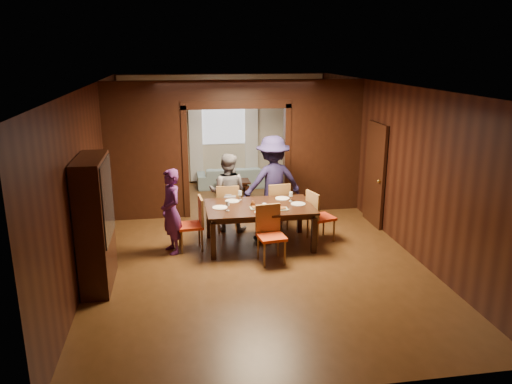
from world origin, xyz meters
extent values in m
plane|color=#4C2F15|center=(0.00, 0.00, 0.00)|extent=(9.00, 9.00, 0.00)
cube|color=silver|center=(0.00, 0.00, 2.90)|extent=(5.50, 9.00, 0.02)
cube|color=black|center=(0.00, 4.50, 1.45)|extent=(5.50, 0.02, 2.90)
cube|color=black|center=(-2.75, 0.00, 1.45)|extent=(0.02, 9.00, 2.90)
cube|color=black|center=(2.75, 0.00, 1.45)|extent=(0.02, 9.00, 2.90)
cube|color=black|center=(-1.93, 1.60, 1.20)|extent=(1.65, 0.15, 2.40)
cube|color=black|center=(1.93, 1.60, 1.20)|extent=(1.65, 0.15, 2.40)
cube|color=black|center=(0.00, 1.60, 2.65)|extent=(5.50, 0.15, 0.50)
cube|color=beige|center=(0.00, 4.47, 1.45)|extent=(5.40, 0.04, 2.85)
imported|color=#52205F|center=(-1.42, -0.40, 0.76)|extent=(0.53, 0.65, 1.52)
imported|color=slate|center=(-0.31, 0.60, 0.78)|extent=(0.90, 0.79, 1.56)
imported|color=#1E193F|center=(0.60, 0.64, 0.94)|extent=(1.31, 0.89, 1.87)
imported|color=#89AAB3|center=(0.15, 3.85, 0.27)|extent=(1.84, 0.72, 0.54)
imported|color=black|center=(0.23, -0.15, 0.80)|extent=(0.30, 0.30, 0.07)
cube|color=black|center=(0.17, -0.31, 0.38)|extent=(1.95, 1.21, 0.76)
cube|color=black|center=(0.07, 2.93, 0.20)|extent=(0.80, 0.50, 0.40)
cube|color=black|center=(-2.53, -1.50, 1.00)|extent=(0.40, 1.20, 2.00)
cube|color=black|center=(2.70, 0.50, 1.05)|extent=(0.06, 0.90, 2.10)
cube|color=silver|center=(0.00, 4.44, 1.70)|extent=(1.20, 0.03, 1.30)
cube|color=white|center=(-0.75, 4.40, 1.25)|extent=(0.35, 0.06, 2.40)
cube|color=white|center=(0.75, 4.40, 1.25)|extent=(0.35, 0.06, 2.40)
cylinder|color=white|center=(-0.55, -0.31, 0.77)|extent=(0.27, 0.27, 0.01)
cylinder|color=silver|center=(-0.28, 0.05, 0.77)|extent=(0.27, 0.27, 0.01)
cylinder|color=white|center=(0.68, 0.06, 0.77)|extent=(0.27, 0.27, 0.01)
cylinder|color=silver|center=(0.89, -0.33, 0.77)|extent=(0.27, 0.27, 0.01)
cylinder|color=white|center=(0.15, -0.71, 0.77)|extent=(0.27, 0.27, 0.01)
cube|color=slate|center=(0.13, -0.45, 0.78)|extent=(0.30, 0.20, 0.04)
cube|color=gray|center=(0.48, -0.58, 0.78)|extent=(0.30, 0.20, 0.04)
cylinder|color=silver|center=(0.21, -0.62, 0.83)|extent=(0.07, 0.07, 0.14)
camera|label=1|loc=(-1.28, -8.84, 3.50)|focal=35.00mm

